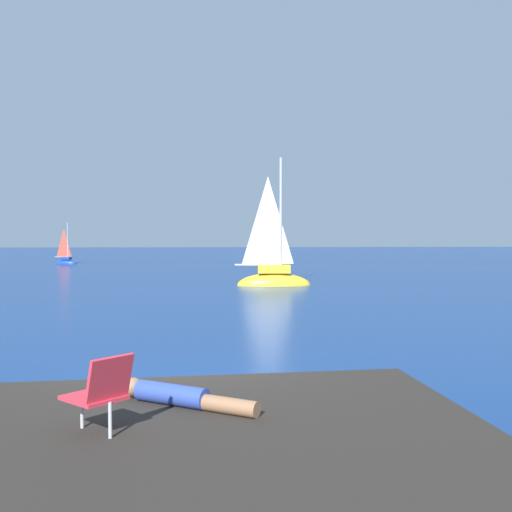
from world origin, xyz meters
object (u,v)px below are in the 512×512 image
Objects in this scene: sailboat_near at (273,278)px; sailboat_far at (66,261)px; person_sunbather at (181,396)px; beach_chair at (101,390)px.

sailboat_near is 1.94× the size of sailboat_far.
person_sunbather is 1.98× the size of beach_chair.
sailboat_near is 24.14m from sailboat_far.
beach_chair reaches higher than person_sunbather.
person_sunbather is (11.97, -42.30, 0.72)m from sailboat_far.
sailboat_far is (-14.77, 19.10, -0.18)m from sailboat_near.
beach_chair is at bearing -96.38° from person_sunbather.
sailboat_far is at bearing 128.00° from sailboat_near.
sailboat_near reaches higher than person_sunbather.
sailboat_far reaches higher than person_sunbather.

